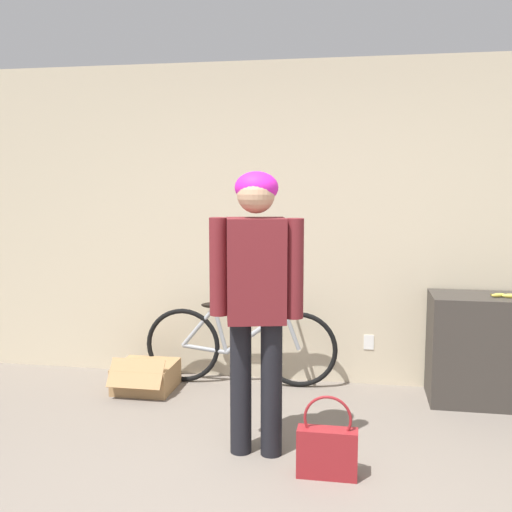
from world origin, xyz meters
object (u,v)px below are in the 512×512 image
person (256,283)px  banana (510,296)px  cardboard_box (146,376)px  handbag (327,450)px  bicycle (240,344)px

person → banana: (1.67, 1.08, -0.22)m
banana → cardboard_box: size_ratio=0.57×
person → banana: 2.00m
person → handbag: 1.02m
bicycle → banana: (2.02, -0.13, 0.49)m
handbag → cardboard_box: handbag is taller
person → handbag: person is taller
handbag → cardboard_box: (-1.50, 1.18, -0.05)m
cardboard_box → banana: bearing=2.5°
handbag → cardboard_box: bearing=141.7°
banana → cardboard_box: bearing=-177.5°
bicycle → cardboard_box: 0.79m
bicycle → cardboard_box: size_ratio=3.07×
bicycle → cardboard_box: (-0.71, -0.25, -0.23)m
bicycle → person: bearing=-76.4°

